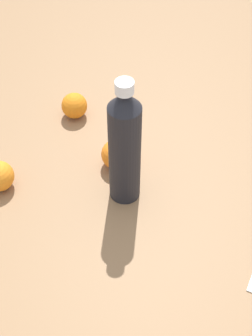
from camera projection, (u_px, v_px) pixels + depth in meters
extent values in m
plane|color=olive|center=(125.00, 200.00, 1.09)|extent=(2.40, 2.40, 0.00)
cylinder|color=black|center=(126.00, 154.00, 1.02)|extent=(0.07, 0.07, 0.24)
cone|color=black|center=(126.00, 100.00, 0.91)|extent=(0.07, 0.07, 0.04)
cylinder|color=white|center=(126.00, 87.00, 0.89)|extent=(0.03, 0.03, 0.02)
sphere|color=orange|center=(74.00, 106.00, 1.25)|extent=(0.06, 0.06, 0.06)
sphere|color=orange|center=(116.00, 154.00, 1.14)|extent=(0.07, 0.07, 0.07)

